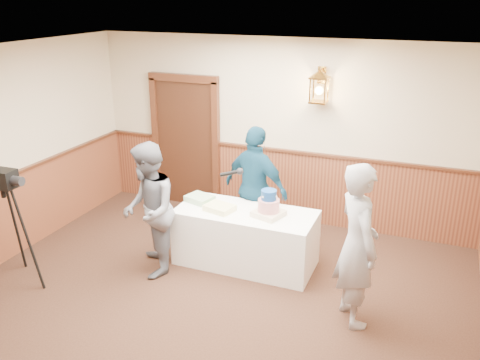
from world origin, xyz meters
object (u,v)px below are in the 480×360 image
object	(u,v)px
display_table	(246,237)
sheet_cake_yellow	(220,208)
sheet_cake_green	(200,199)
assistant_p	(256,188)
tiered_cake	(269,206)
baker	(357,245)
tv_camera_rig	(11,234)
interviewer	(149,210)

from	to	relation	value
display_table	sheet_cake_yellow	world-z (taller)	sheet_cake_yellow
sheet_cake_green	assistant_p	bearing A→B (deg)	35.10
tiered_cake	sheet_cake_yellow	bearing A→B (deg)	-173.52
sheet_cake_green	baker	size ratio (longest dim) A/B	0.19
tiered_cake	assistant_p	distance (m)	0.67
tiered_cake	baker	xyz separation A→B (m)	(1.21, -0.68, 0.02)
tv_camera_rig	tiered_cake	bearing A→B (deg)	26.66
interviewer	tv_camera_rig	xyz separation A→B (m)	(-1.41, -0.86, -0.19)
tiered_cake	sheet_cake_yellow	xyz separation A→B (m)	(-0.64, -0.07, -0.10)
tiered_cake	tv_camera_rig	size ratio (longest dim) A/B	0.29
sheet_cake_yellow	assistant_p	distance (m)	0.69
sheet_cake_yellow	tv_camera_rig	bearing A→B (deg)	-146.59
tiered_cake	sheet_cake_yellow	distance (m)	0.65
tiered_cake	sheet_cake_yellow	world-z (taller)	tiered_cake
interviewer	assistant_p	size ratio (longest dim) A/B	0.99
tiered_cake	baker	distance (m)	1.39
tiered_cake	assistant_p	bearing A→B (deg)	123.93
sheet_cake_green	display_table	bearing A→B (deg)	-6.52
sheet_cake_yellow	sheet_cake_green	bearing A→B (deg)	154.31
sheet_cake_yellow	tv_camera_rig	size ratio (longest dim) A/B	0.24
tv_camera_rig	sheet_cake_green	bearing A→B (deg)	40.63
interviewer	baker	xyz separation A→B (m)	(2.57, -0.07, 0.05)
interviewer	tv_camera_rig	world-z (taller)	interviewer
tiered_cake	sheet_cake_green	distance (m)	1.02
assistant_p	tv_camera_rig	bearing A→B (deg)	57.93
interviewer	baker	size ratio (longest dim) A/B	0.94
interviewer	tv_camera_rig	size ratio (longest dim) A/B	1.15
display_table	interviewer	bearing A→B (deg)	-148.34
assistant_p	tv_camera_rig	xyz separation A→B (m)	(-2.39, -2.03, -0.20)
interviewer	assistant_p	world-z (taller)	assistant_p
display_table	sheet_cake_green	distance (m)	0.81
interviewer	assistant_p	bearing A→B (deg)	109.24
assistant_p	tv_camera_rig	distance (m)	3.15
assistant_p	sheet_cake_green	bearing A→B (deg)	52.71
display_table	assistant_p	distance (m)	0.73
display_table	interviewer	xyz separation A→B (m)	(-1.04, -0.64, 0.48)
tiered_cake	tv_camera_rig	bearing A→B (deg)	-151.93
tiered_cake	tv_camera_rig	xyz separation A→B (m)	(-2.77, -1.48, -0.22)
sheet_cake_yellow	baker	bearing A→B (deg)	-18.23
tv_camera_rig	baker	bearing A→B (deg)	9.87
display_table	interviewer	distance (m)	1.32
sheet_cake_yellow	display_table	bearing A→B (deg)	17.10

